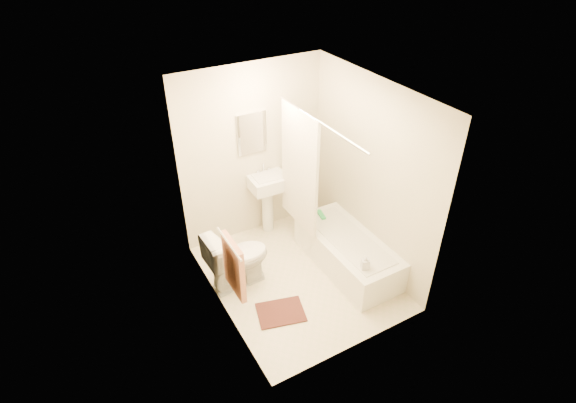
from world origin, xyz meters
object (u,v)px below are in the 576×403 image
bath_mat (281,312)px  toilet (238,258)px  sink (268,201)px  soap_bottle (365,262)px  bathtub (347,252)px

bath_mat → toilet: bearing=106.2°
sink → soap_bottle: bearing=-76.3°
bathtub → soap_bottle: (-0.16, -0.54, 0.31)m
bathtub → soap_bottle: 0.65m
toilet → bathtub: (1.34, -0.39, -0.17)m
bathtub → soap_bottle: soap_bottle is taller
bathtub → bath_mat: (-1.14, -0.30, -0.21)m
toilet → soap_bottle: bearing=-130.8°
bathtub → bath_mat: bearing=-165.0°
toilet → bathtub: toilet is taller
bathtub → sink: bearing=114.2°
bath_mat → soap_bottle: (0.97, -0.24, 0.52)m
sink → soap_bottle: sink is taller
toilet → bath_mat: 0.82m
sink → bath_mat: 1.67m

